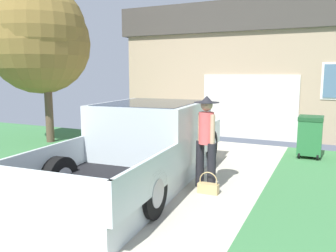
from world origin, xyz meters
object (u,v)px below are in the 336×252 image
(house_with_garage, at_px, (280,70))
(front_yard_tree, at_px, (39,36))
(pickup_truck, at_px, (149,144))
(handbag, at_px, (208,187))
(person_with_hat, at_px, (206,138))
(wheeled_trash_bin, at_px, (310,135))

(house_with_garage, bearing_deg, front_yard_tree, -136.02)
(pickup_truck, height_order, handbag, pickup_truck)
(person_with_hat, distance_m, wheeled_trash_bin, 3.92)
(person_with_hat, height_order, handbag, person_with_hat)
(front_yard_tree, relative_size, wheeled_trash_bin, 4.50)
(handbag, height_order, front_yard_tree, front_yard_tree)
(person_with_hat, relative_size, house_with_garage, 0.16)
(person_with_hat, bearing_deg, handbag, 148.13)
(house_with_garage, bearing_deg, handbag, -90.47)
(person_with_hat, height_order, house_with_garage, house_with_garage)
(pickup_truck, distance_m, front_yard_tree, 5.92)
(pickup_truck, xyz_separation_m, person_with_hat, (1.31, -0.18, 0.26))
(person_with_hat, distance_m, front_yard_tree, 7.00)
(handbag, bearing_deg, front_yard_tree, 159.33)
(front_yard_tree, height_order, wheeled_trash_bin, front_yard_tree)
(front_yard_tree, xyz_separation_m, wheeled_trash_bin, (7.89, 1.37, -2.74))
(handbag, xyz_separation_m, front_yard_tree, (-6.37, 2.40, 3.20))
(front_yard_tree, bearing_deg, house_with_garage, 43.98)
(pickup_truck, distance_m, person_with_hat, 1.35)
(pickup_truck, distance_m, wheeled_trash_bin, 4.48)
(house_with_garage, xyz_separation_m, front_yard_tree, (-6.45, -6.22, 1.01))
(person_with_hat, height_order, front_yard_tree, front_yard_tree)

